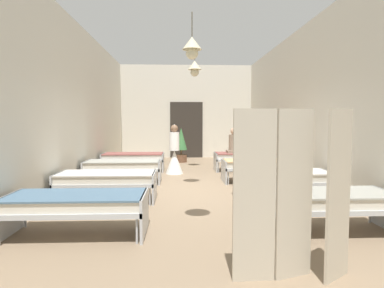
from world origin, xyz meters
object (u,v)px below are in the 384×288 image
object	(u,v)px
bed_left_row_1	(107,179)
patient_seated_primary	(234,144)
bed_right_row_1	(283,178)
bed_left_row_2	(123,166)
potted_plant	(181,143)
privacy_screen	(296,195)
bed_right_row_0	(326,201)
bed_right_row_3	(245,157)
bed_left_row_3	(134,158)
patient_seated_secondary	(266,157)
bed_left_row_0	(77,204)
nurse_near_aisle	(174,156)
bed_right_row_2	(259,165)

from	to	relation	value
bed_left_row_1	patient_seated_primary	distance (m)	4.97
bed_right_row_1	bed_left_row_2	distance (m)	4.00
potted_plant	privacy_screen	bearing A→B (deg)	-83.55
bed_right_row_0	bed_right_row_3	size ratio (longest dim) A/B	1.00
bed_left_row_3	patient_seated_secondary	size ratio (longest dim) A/B	2.37
bed_left_row_0	bed_right_row_1	world-z (taller)	same
bed_right_row_3	nurse_near_aisle	bearing A→B (deg)	-167.61
nurse_near_aisle	patient_seated_secondary	bearing A→B (deg)	-111.11
bed_right_row_1	bed_right_row_2	world-z (taller)	same
patient_seated_primary	patient_seated_secondary	size ratio (longest dim) A/B	1.00
bed_right_row_0	potted_plant	size ratio (longest dim) A/B	1.43
bed_right_row_0	privacy_screen	distance (m)	1.71
bed_right_row_2	bed_left_row_2	bearing A→B (deg)	180.00
bed_right_row_0	bed_right_row_3	distance (m)	5.70
bed_right_row_0	bed_left_row_1	size ratio (longest dim) A/B	1.00
bed_left_row_0	bed_left_row_2	xyz separation A→B (m)	(0.00, 3.80, 0.00)
bed_right_row_2	bed_right_row_1	bearing A→B (deg)	-90.00
bed_left_row_1	bed_left_row_3	xyz separation A→B (m)	(0.00, 3.80, 0.00)
nurse_near_aisle	privacy_screen	size ratio (longest dim) A/B	0.87
patient_seated_secondary	potted_plant	size ratio (longest dim) A/B	0.60
bed_right_row_2	potted_plant	bearing A→B (deg)	115.87
patient_seated_primary	patient_seated_secondary	xyz separation A→B (m)	(0.00, -3.77, 0.00)
bed_left_row_0	bed_right_row_1	bearing A→B (deg)	28.39
bed_right_row_3	patient_seated_primary	bearing A→B (deg)	179.38
patient_seated_primary	nurse_near_aisle	bearing A→B (deg)	-165.29
patient_seated_primary	bed_left_row_3	bearing A→B (deg)	-179.93
bed_left_row_2	bed_right_row_3	world-z (taller)	same
bed_right_row_1	patient_seated_secondary	bearing A→B (deg)	174.10
bed_left_row_0	patient_seated_secondary	xyz separation A→B (m)	(3.17, 1.94, 0.43)
bed_right_row_2	bed_left_row_3	size ratio (longest dim) A/B	1.00
bed_left_row_0	bed_left_row_1	distance (m)	1.90
bed_left_row_0	privacy_screen	size ratio (longest dim) A/B	1.12
bed_right_row_1	nurse_near_aisle	xyz separation A→B (m)	(-2.23, 3.31, 0.09)
bed_right_row_1	bed_left_row_3	world-z (taller)	same
bed_left_row_0	patient_seated_primary	distance (m)	6.54
bed_right_row_2	patient_seated_secondary	world-z (taller)	patient_seated_secondary
bed_right_row_3	privacy_screen	size ratio (longest dim) A/B	1.12
bed_left_row_2	bed_left_row_1	bearing A→B (deg)	-90.00
privacy_screen	potted_plant	bearing A→B (deg)	77.45
bed_right_row_0	patient_seated_secondary	size ratio (longest dim) A/B	2.37
nurse_near_aisle	bed_right_row_2	bearing A→B (deg)	-83.29
bed_right_row_1	bed_right_row_3	size ratio (longest dim) A/B	1.00
bed_left_row_0	bed_right_row_0	xyz separation A→B (m)	(3.52, 0.00, 0.00)
bed_right_row_2	potted_plant	xyz separation A→B (m)	(-2.00, 4.12, 0.28)
bed_left_row_0	bed_left_row_1	world-z (taller)	same
bed_left_row_2	potted_plant	xyz separation A→B (m)	(1.52, 4.12, 0.28)
bed_right_row_1	nurse_near_aisle	world-z (taller)	nurse_near_aisle
bed_right_row_3	patient_seated_secondary	size ratio (longest dim) A/B	2.37
bed_right_row_1	nurse_near_aisle	distance (m)	3.99
bed_left_row_1	nurse_near_aisle	xyz separation A→B (m)	(1.29, 3.31, 0.09)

